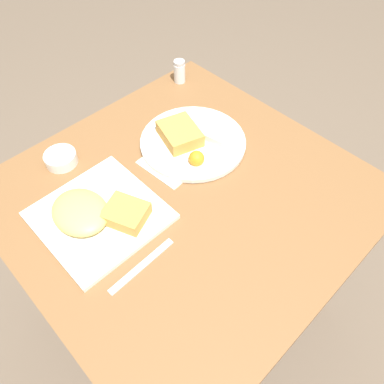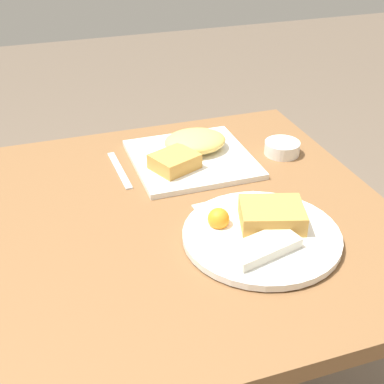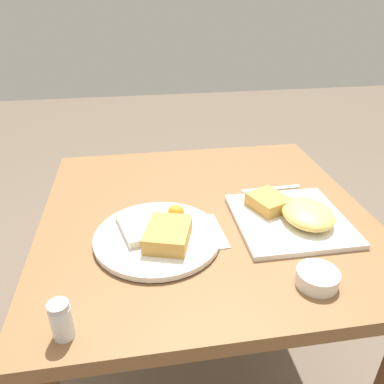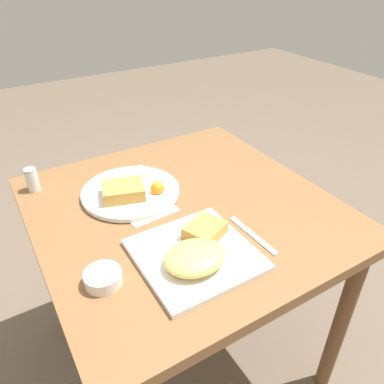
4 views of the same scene
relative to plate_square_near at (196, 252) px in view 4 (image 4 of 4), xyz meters
name	(u,v)px [view 4 (image 4 of 4)]	position (x,y,z in m)	size (l,w,h in m)	color
ground_plane	(186,348)	(0.09, 0.22, -0.74)	(8.00, 8.00, 0.00)	brown
dining_table	(184,228)	(0.09, 0.22, -0.11)	(0.87, 0.88, 0.72)	brown
menu_card	(137,199)	(-0.02, 0.32, -0.02)	(0.17, 0.27, 0.00)	beige
plate_square_near	(196,252)	(0.00, 0.00, 0.00)	(0.28, 0.28, 0.06)	white
plate_oval_far	(130,190)	(-0.03, 0.35, 0.00)	(0.31, 0.31, 0.05)	white
sauce_ramekin	(103,278)	(-0.23, 0.04, 0.00)	(0.09, 0.09, 0.03)	white
salt_shaker	(32,181)	(-0.28, 0.54, 0.01)	(0.04, 0.04, 0.08)	white
butter_knife	(253,235)	(0.18, 0.00, -0.02)	(0.02, 0.19, 0.00)	silver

